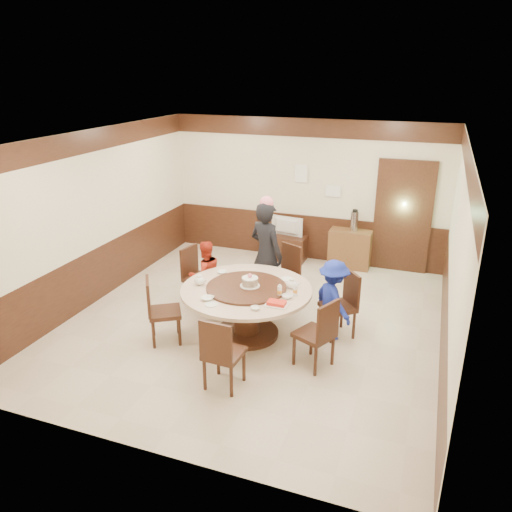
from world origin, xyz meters
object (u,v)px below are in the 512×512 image
(shrimp_platter, at_px, (277,304))
(tv_stand, at_px, (285,247))
(person_standing, at_px, (266,254))
(thermos, at_px, (354,221))
(person_blue, at_px, (333,300))
(banquet_table, at_px, (246,302))
(birthday_cake, at_px, (250,282))
(television, at_px, (286,227))
(person_red, at_px, (205,275))
(side_cabinet, at_px, (350,249))

(shrimp_platter, bearing_deg, tv_stand, 105.00)
(shrimp_platter, bearing_deg, person_standing, 113.90)
(thermos, bearing_deg, tv_stand, -178.74)
(person_blue, xyz_separation_m, tv_stand, (-1.56, 2.81, -0.35))
(thermos, bearing_deg, banquet_table, -107.09)
(tv_stand, relative_size, thermos, 2.24)
(birthday_cake, height_order, tv_stand, birthday_cake)
(banquet_table, distance_m, television, 3.19)
(person_standing, bearing_deg, person_blue, 173.23)
(person_red, xyz_separation_m, shrimp_platter, (1.52, -1.00, 0.21))
(tv_stand, xyz_separation_m, side_cabinet, (1.31, 0.03, 0.12))
(birthday_cake, relative_size, shrimp_platter, 0.95)
(shrimp_platter, distance_m, side_cabinet, 3.62)
(tv_stand, distance_m, television, 0.44)
(birthday_cake, relative_size, thermos, 0.75)
(person_standing, distance_m, person_blue, 1.49)
(person_standing, distance_m, tv_stand, 2.18)
(tv_stand, relative_size, television, 1.26)
(person_red, bearing_deg, person_blue, 125.73)
(side_cabinet, bearing_deg, thermos, 0.00)
(person_red, bearing_deg, banquet_table, 99.56)
(television, bearing_deg, thermos, -170.92)
(birthday_cake, height_order, side_cabinet, birthday_cake)
(person_red, distance_m, television, 2.61)
(shrimp_platter, distance_m, tv_stand, 3.71)
(birthday_cake, distance_m, thermos, 3.31)
(banquet_table, distance_m, tv_stand, 3.20)
(banquet_table, relative_size, thermos, 4.94)
(birthday_cake, xyz_separation_m, side_cabinet, (0.89, 3.17, -0.47))
(side_cabinet, distance_m, thermos, 0.57)
(person_red, bearing_deg, tv_stand, -149.87)
(person_red, height_order, tv_stand, person_red)
(thermos, bearing_deg, shrimp_platter, -96.52)
(tv_stand, bearing_deg, shrimp_platter, -75.00)
(person_standing, relative_size, television, 2.59)
(person_blue, bearing_deg, tv_stand, -14.87)
(person_standing, distance_m, shrimp_platter, 1.62)
(person_red, xyz_separation_m, tv_stand, (0.57, 2.55, -0.32))
(shrimp_platter, xyz_separation_m, television, (-0.95, 3.55, -0.08))
(person_red, relative_size, shrimp_platter, 3.81)
(person_standing, height_order, side_cabinet, person_standing)
(television, bearing_deg, person_blue, 126.85)
(person_blue, xyz_separation_m, side_cabinet, (-0.25, 2.84, -0.22))
(person_red, xyz_separation_m, thermos, (1.93, 2.58, 0.37))
(tv_stand, xyz_separation_m, thermos, (1.36, 0.03, 0.69))
(birthday_cake, bearing_deg, person_red, 149.21)
(person_red, relative_size, birthday_cake, 4.01)
(television, bearing_deg, tv_stand, -0.00)
(person_blue, height_order, birthday_cake, person_blue)
(banquet_table, bearing_deg, birthday_cake, 35.06)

